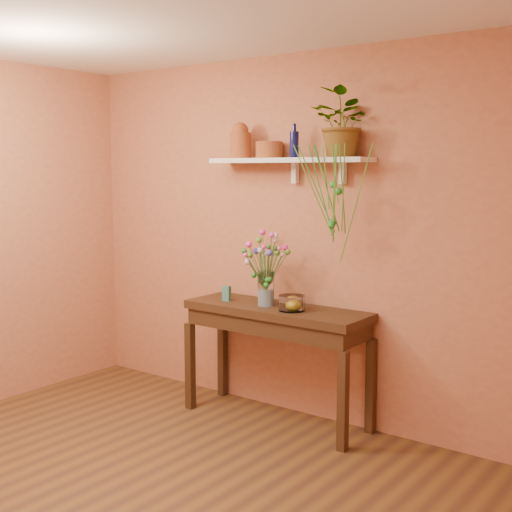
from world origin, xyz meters
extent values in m
plane|color=brown|center=(0.00, 0.00, 0.00)|extent=(4.00, 4.00, 0.00)
cube|color=#BB794C|center=(0.00, 2.00, 1.35)|extent=(4.00, 0.04, 2.70)
cube|color=#BB794C|center=(2.00, 0.00, 1.35)|extent=(0.04, 4.00, 2.70)
cube|color=#3C2412|center=(0.03, 1.75, 0.83)|extent=(1.42, 0.46, 0.06)
cube|color=#3C2412|center=(0.03, 1.75, 0.74)|extent=(1.36, 0.42, 0.12)
cube|color=#3C2412|center=(-0.64, 1.56, 0.34)|extent=(0.06, 0.06, 0.68)
cube|color=#3C2412|center=(0.71, 1.56, 0.34)|extent=(0.06, 0.06, 0.68)
cube|color=#3C2412|center=(-0.64, 1.95, 0.34)|extent=(0.06, 0.06, 0.68)
cube|color=#3C2412|center=(0.71, 1.95, 0.34)|extent=(0.06, 0.06, 0.68)
cube|color=white|center=(0.05, 1.87, 1.92)|extent=(1.30, 0.24, 0.04)
cube|color=white|center=(0.05, 1.97, 1.83)|extent=(0.04, 0.05, 0.15)
cube|color=white|center=(0.45, 1.97, 1.83)|extent=(0.04, 0.05, 0.15)
cylinder|color=#9D4F24|center=(-0.37, 1.84, 2.03)|extent=(0.21, 0.21, 0.19)
sphere|color=#9D4F24|center=(-0.37, 1.84, 2.14)|extent=(0.13, 0.13, 0.13)
cylinder|color=#9D4F24|center=(-0.13, 1.88, 2.00)|extent=(0.25, 0.25, 0.12)
cylinder|color=#0C0F42|center=(0.11, 1.86, 2.03)|extent=(0.07, 0.07, 0.19)
cylinder|color=#0C0F42|center=(0.11, 1.86, 2.15)|extent=(0.03, 0.03, 0.06)
imported|color=#257C25|center=(0.52, 1.85, 2.17)|extent=(0.52, 0.49, 0.46)
cylinder|color=#257C25|center=(0.41, 1.73, 1.71)|extent=(0.14, 0.12, 0.61)
cylinder|color=#448927|center=(0.37, 1.72, 1.70)|extent=(0.22, 0.21, 0.65)
cylinder|color=#448927|center=(0.62, 1.68, 1.73)|extent=(0.10, 0.15, 0.58)
cylinder|color=#257C25|center=(0.45, 1.74, 1.73)|extent=(0.16, 0.11, 0.59)
cylinder|color=#448927|center=(0.56, 1.67, 1.69)|extent=(0.15, 0.22, 0.66)
cylinder|color=#448927|center=(0.72, 1.68, 1.63)|extent=(0.29, 0.12, 0.78)
cylinder|color=#257C25|center=(0.38, 1.73, 1.72)|extent=(0.25, 0.11, 0.59)
cylinder|color=#448927|center=(0.45, 1.73, 1.76)|extent=(0.16, 0.04, 0.52)
cylinder|color=#448927|center=(0.56, 1.68, 1.83)|extent=(0.02, 0.12, 0.39)
cylinder|color=#257C25|center=(0.59, 1.72, 1.72)|extent=(0.03, 0.15, 0.59)
cylinder|color=#448927|center=(0.45, 1.74, 1.80)|extent=(0.02, 0.08, 0.43)
cylinder|color=#448927|center=(0.52, 1.72, 1.71)|extent=(0.08, 0.09, 0.62)
sphere|color=#257C25|center=(0.50, 1.74, 1.49)|extent=(0.05, 0.05, 0.05)
sphere|color=#257C25|center=(0.56, 1.72, 1.71)|extent=(0.05, 0.05, 0.05)
sphere|color=#257C25|center=(0.51, 1.74, 1.75)|extent=(0.05, 0.05, 0.05)
sphere|color=#257C25|center=(0.52, 1.70, 1.48)|extent=(0.05, 0.05, 0.05)
cylinder|color=white|center=(-0.05, 1.73, 0.99)|extent=(0.12, 0.12, 0.26)
cylinder|color=silver|center=(-0.05, 1.73, 0.92)|extent=(0.11, 0.11, 0.12)
cylinder|color=#386B28|center=(-0.05, 1.70, 1.13)|extent=(0.01, 0.07, 0.29)
sphere|color=silver|center=(-0.05, 1.67, 1.28)|extent=(0.04, 0.04, 0.04)
cylinder|color=#386B28|center=(-0.05, 1.69, 1.17)|extent=(0.01, 0.09, 0.37)
sphere|color=#549532|center=(-0.04, 1.65, 1.35)|extent=(0.05, 0.05, 0.05)
cylinder|color=#386B28|center=(-0.02, 1.69, 1.14)|extent=(0.05, 0.10, 0.32)
sphere|color=#EF39AD|center=(0.00, 1.64, 1.31)|extent=(0.03, 0.03, 0.03)
cylinder|color=#386B28|center=(-0.01, 1.70, 1.14)|extent=(0.07, 0.07, 0.32)
sphere|color=#257C25|center=(0.02, 1.67, 1.30)|extent=(0.03, 0.03, 0.03)
cylinder|color=#386B28|center=(0.01, 1.67, 1.13)|extent=(0.12, 0.14, 0.30)
sphere|color=#5150D1|center=(0.08, 1.60, 1.27)|extent=(0.05, 0.05, 0.05)
cylinder|color=#386B28|center=(0.00, 1.70, 1.19)|extent=(0.10, 0.07, 0.41)
sphere|color=#EF39AD|center=(0.05, 1.67, 1.39)|extent=(0.04, 0.04, 0.04)
cylinder|color=#386B28|center=(0.01, 1.72, 1.17)|extent=(0.11, 0.04, 0.37)
sphere|color=silver|center=(0.06, 1.70, 1.35)|extent=(0.03, 0.03, 0.03)
cylinder|color=#386B28|center=(0.02, 1.72, 1.14)|extent=(0.14, 0.03, 0.31)
sphere|color=#EF39AD|center=(0.09, 1.71, 1.29)|extent=(0.03, 0.03, 0.03)
cylinder|color=#386B28|center=(0.04, 1.75, 1.13)|extent=(0.18, 0.04, 0.29)
sphere|color=#549532|center=(0.13, 1.76, 1.27)|extent=(0.04, 0.04, 0.04)
cylinder|color=#386B28|center=(-0.01, 1.74, 1.18)|extent=(0.08, 0.02, 0.40)
sphere|color=silver|center=(0.02, 1.75, 1.38)|extent=(0.05, 0.05, 0.05)
cylinder|color=#386B28|center=(0.01, 1.76, 1.11)|extent=(0.12, 0.06, 0.26)
sphere|color=silver|center=(0.07, 1.79, 1.24)|extent=(0.03, 0.03, 0.03)
cylinder|color=#386B28|center=(-0.03, 1.78, 1.11)|extent=(0.04, 0.09, 0.26)
sphere|color=#549532|center=(-0.01, 1.82, 1.24)|extent=(0.04, 0.04, 0.04)
cylinder|color=#386B28|center=(0.00, 1.80, 1.13)|extent=(0.09, 0.13, 0.31)
sphere|color=#EF39AD|center=(0.04, 1.86, 1.29)|extent=(0.05, 0.05, 0.05)
cylinder|color=#386B28|center=(-0.03, 1.77, 1.13)|extent=(0.03, 0.09, 0.30)
sphere|color=#257C25|center=(-0.02, 1.81, 1.28)|extent=(0.04, 0.04, 0.04)
cylinder|color=#386B28|center=(-0.05, 1.78, 1.11)|extent=(0.02, 0.10, 0.25)
sphere|color=#5150D1|center=(-0.06, 1.83, 1.23)|extent=(0.03, 0.03, 0.03)
cylinder|color=#386B28|center=(-0.06, 1.77, 1.13)|extent=(0.03, 0.08, 0.28)
sphere|color=#EF39AD|center=(-0.07, 1.81, 1.27)|extent=(0.04, 0.04, 0.04)
cylinder|color=#386B28|center=(-0.10, 1.79, 1.10)|extent=(0.10, 0.12, 0.24)
sphere|color=silver|center=(-0.14, 1.85, 1.22)|extent=(0.03, 0.03, 0.03)
cylinder|color=#386B28|center=(-0.11, 1.80, 1.19)|extent=(0.13, 0.13, 0.41)
sphere|color=#EF39AD|center=(-0.17, 1.86, 1.39)|extent=(0.05, 0.05, 0.05)
cylinder|color=#386B28|center=(-0.08, 1.77, 1.12)|extent=(0.08, 0.07, 0.27)
sphere|color=#549532|center=(-0.12, 1.80, 1.25)|extent=(0.03, 0.03, 0.03)
cylinder|color=#386B28|center=(-0.12, 1.78, 1.11)|extent=(0.15, 0.10, 0.27)
sphere|color=silver|center=(-0.19, 1.83, 1.24)|extent=(0.03, 0.03, 0.03)
cylinder|color=#386B28|center=(-0.08, 1.73, 1.12)|extent=(0.07, 0.01, 0.28)
sphere|color=silver|center=(-0.11, 1.73, 1.26)|extent=(0.04, 0.04, 0.04)
cylinder|color=#386B28|center=(-0.11, 1.73, 1.11)|extent=(0.14, 0.02, 0.25)
sphere|color=#549532|center=(-0.18, 1.72, 1.23)|extent=(0.04, 0.04, 0.04)
cylinder|color=#386B28|center=(-0.12, 1.71, 1.09)|extent=(0.15, 0.05, 0.21)
sphere|color=#EF39AD|center=(-0.19, 1.69, 1.19)|extent=(0.03, 0.03, 0.03)
cylinder|color=#386B28|center=(-0.13, 1.71, 1.12)|extent=(0.17, 0.05, 0.28)
sphere|color=#257C25|center=(-0.21, 1.69, 1.26)|extent=(0.04, 0.04, 0.04)
cylinder|color=#386B28|center=(-0.07, 1.71, 1.12)|extent=(0.05, 0.06, 0.28)
sphere|color=#5150D1|center=(-0.10, 1.68, 1.27)|extent=(0.05, 0.05, 0.05)
cylinder|color=#386B28|center=(-0.08, 1.67, 1.15)|extent=(0.06, 0.13, 0.34)
sphere|color=#EF39AD|center=(-0.11, 1.61, 1.32)|extent=(0.05, 0.05, 0.05)
cylinder|color=#386B28|center=(-0.08, 1.67, 1.09)|extent=(0.06, 0.15, 0.22)
sphere|color=silver|center=(-0.11, 1.60, 1.20)|extent=(0.05, 0.05, 0.05)
cylinder|color=#386B28|center=(-0.07, 1.64, 1.12)|extent=(0.04, 0.20, 0.27)
sphere|color=#EF39AD|center=(-0.09, 1.55, 1.25)|extent=(0.03, 0.03, 0.03)
sphere|color=#257C25|center=(-0.01, 1.70, 1.06)|extent=(0.04, 0.04, 0.04)
sphere|color=#257C25|center=(-0.11, 1.77, 1.07)|extent=(0.04, 0.04, 0.04)
sphere|color=#257C25|center=(0.03, 1.64, 1.03)|extent=(0.04, 0.04, 0.04)
sphere|color=#257C25|center=(-0.04, 1.78, 1.10)|extent=(0.04, 0.04, 0.04)
sphere|color=#257C25|center=(0.01, 1.70, 1.06)|extent=(0.04, 0.04, 0.04)
sphere|color=#257C25|center=(-0.14, 1.71, 1.08)|extent=(0.04, 0.04, 0.04)
cylinder|color=white|center=(0.21, 1.69, 0.91)|extent=(0.18, 0.18, 0.11)
cylinder|color=white|center=(0.21, 1.69, 0.87)|extent=(0.18, 0.18, 0.01)
sphere|color=yellow|center=(0.21, 1.70, 0.90)|extent=(0.08, 0.08, 0.08)
cube|color=#2D6284|center=(-0.39, 1.70, 0.92)|extent=(0.07, 0.05, 0.11)
camera|label=1|loc=(2.83, -2.22, 1.85)|focal=47.51mm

